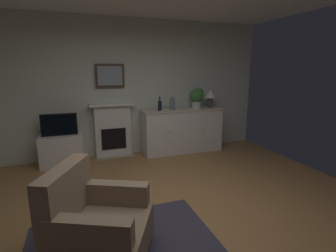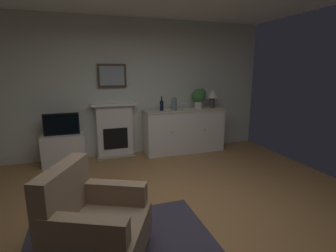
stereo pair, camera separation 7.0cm
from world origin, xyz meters
name	(u,v)px [view 1 (the left image)]	position (x,y,z in m)	size (l,w,h in m)	color
ground_plane	(181,225)	(0.00, 0.00, -0.05)	(5.76, 5.54, 0.10)	#9E7042
wall_rear	(130,88)	(0.00, 2.74, 1.37)	(5.76, 0.06, 2.74)	silver
fireplace_unit	(113,130)	(-0.41, 2.61, 0.55)	(0.87, 0.30, 1.10)	white
framed_picture	(110,76)	(-0.41, 2.66, 1.63)	(0.55, 0.04, 0.45)	#473323
sideboard_cabinet	(182,130)	(1.04, 2.44, 0.46)	(1.73, 0.49, 0.93)	white
table_lamp	(210,95)	(1.68, 2.44, 1.21)	(0.26, 0.26, 0.40)	#4C4742
wine_bottle	(160,105)	(0.53, 2.43, 1.03)	(0.08, 0.08, 0.29)	black
wine_glass_left	(179,104)	(0.96, 2.42, 1.05)	(0.07, 0.07, 0.16)	silver
wine_glass_center	(183,103)	(1.07, 2.46, 1.05)	(0.07, 0.07, 0.16)	silver
vase_decorative	(172,103)	(0.79, 2.39, 1.07)	(0.11, 0.11, 0.28)	slate
tv_cabinet	(62,150)	(-1.38, 2.45, 0.29)	(0.75, 0.42, 0.57)	white
tv_set	(59,125)	(-1.38, 2.43, 0.77)	(0.62, 0.07, 0.40)	black
potted_plant_small	(197,96)	(1.39, 2.48, 1.18)	(0.30, 0.30, 0.43)	beige
armchair	(96,224)	(-0.98, -0.33, 0.38)	(1.06, 1.04, 0.92)	#8C7259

